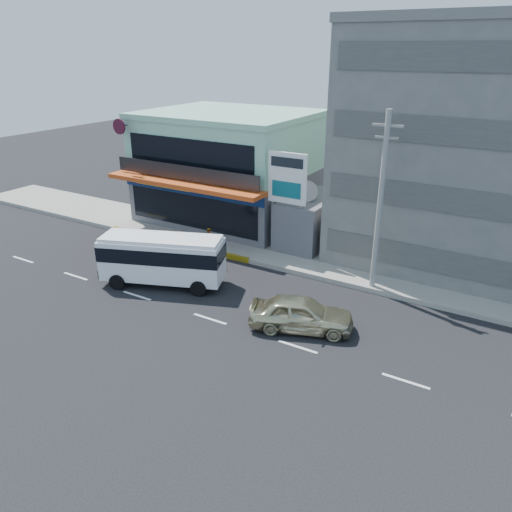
% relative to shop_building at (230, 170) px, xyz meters
% --- Properties ---
extents(ground, '(120.00, 120.00, 0.00)m').
position_rel_shop_building_xyz_m(ground, '(8.00, -13.95, -4.00)').
color(ground, black).
rests_on(ground, ground).
extents(sidewalk, '(70.00, 5.00, 0.30)m').
position_rel_shop_building_xyz_m(sidewalk, '(13.00, -4.45, -3.85)').
color(sidewalk, gray).
rests_on(sidewalk, ground).
extents(shop_building, '(12.40, 11.70, 8.00)m').
position_rel_shop_building_xyz_m(shop_building, '(0.00, 0.00, 0.00)').
color(shop_building, '#49484E').
rests_on(shop_building, ground).
extents(concrete_building, '(16.00, 12.00, 14.00)m').
position_rel_shop_building_xyz_m(concrete_building, '(18.00, 1.05, 3.00)').
color(concrete_building, slate).
rests_on(concrete_building, ground).
extents(gap_structure, '(3.00, 6.00, 3.50)m').
position_rel_shop_building_xyz_m(gap_structure, '(8.00, -1.95, -2.25)').
color(gap_structure, '#49484E').
rests_on(gap_structure, ground).
extents(satellite_dish, '(1.50, 1.50, 0.15)m').
position_rel_shop_building_xyz_m(satellite_dish, '(8.00, -2.95, -0.42)').
color(satellite_dish, slate).
rests_on(satellite_dish, gap_structure).
extents(billboard, '(2.60, 0.18, 6.90)m').
position_rel_shop_building_xyz_m(billboard, '(7.50, -4.75, 0.93)').
color(billboard, gray).
rests_on(billboard, ground).
extents(utility_pole_near, '(1.60, 0.30, 10.00)m').
position_rel_shop_building_xyz_m(utility_pole_near, '(14.00, -6.55, 1.15)').
color(utility_pole_near, '#999993').
rests_on(utility_pole_near, ground).
extents(minibus, '(7.37, 4.61, 2.94)m').
position_rel_shop_building_xyz_m(minibus, '(3.32, -12.00, -2.24)').
color(minibus, white).
rests_on(minibus, ground).
extents(sedan, '(5.43, 3.67, 1.72)m').
position_rel_shop_building_xyz_m(sedan, '(12.41, -12.45, -3.14)').
color(sedan, beige).
rests_on(sedan, ground).
extents(motorcycle_rider, '(1.91, 0.70, 2.43)m').
position_rel_shop_building_xyz_m(motorcycle_rider, '(4.00, -8.24, -3.20)').
color(motorcycle_rider, '#540C0C').
rests_on(motorcycle_rider, ground).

